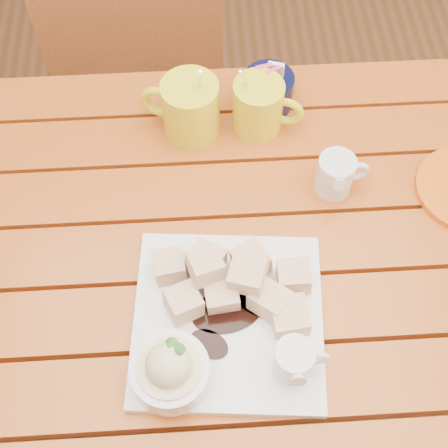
{
  "coord_description": "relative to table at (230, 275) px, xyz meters",
  "views": [
    {
      "loc": [
        -0.04,
        -0.49,
        1.64
      ],
      "look_at": [
        -0.01,
        0.0,
        0.82
      ],
      "focal_mm": 50.0,
      "sensor_mm": 36.0,
      "label": 1
    }
  ],
  "objects": [
    {
      "name": "table",
      "position": [
        0.0,
        0.0,
        0.0
      ],
      "size": [
        1.2,
        0.79,
        0.75
      ],
      "color": "#AA3D16",
      "rests_on": "ground"
    },
    {
      "name": "dessert_plate",
      "position": [
        -0.03,
        -0.15,
        0.14
      ],
      "size": [
        0.31,
        0.31,
        0.11
      ],
      "rotation": [
        0.0,
        0.0,
        -0.09
      ],
      "color": "white",
      "rests_on": "table"
    },
    {
      "name": "coffee_mug_right",
      "position": [
        0.07,
        0.25,
        0.16
      ],
      "size": [
        0.13,
        0.09,
        0.15
      ],
      "rotation": [
        0.0,
        0.0,
        -0.31
      ],
      "color": "yellow",
      "rests_on": "table"
    },
    {
      "name": "coffee_mug_left",
      "position": [
        -0.06,
        0.25,
        0.17
      ],
      "size": [
        0.14,
        0.1,
        0.17
      ],
      "rotation": [
        0.0,
        0.0,
        -0.32
      ],
      "color": "yellow",
      "rests_on": "table"
    },
    {
      "name": "sugar_caddy",
      "position": [
        0.09,
        0.3,
        0.14
      ],
      "size": [
        0.09,
        0.09,
        0.1
      ],
      "color": "black",
      "rests_on": "table"
    },
    {
      "name": "chair_far",
      "position": [
        -0.19,
        0.69,
        -0.17
      ],
      "size": [
        0.44,
        0.44,
        0.85
      ],
      "rotation": [
        0.0,
        0.0,
        3.23
      ],
      "color": "brown",
      "rests_on": "ground"
    },
    {
      "name": "cream_pitcher",
      "position": [
        0.18,
        0.1,
        0.15
      ],
      "size": [
        0.09,
        0.08,
        0.08
      ],
      "rotation": [
        0.0,
        0.0,
        0.09
      ],
      "color": "white",
      "rests_on": "table"
    },
    {
      "name": "ground",
      "position": [
        0.0,
        -0.0,
        -0.64
      ],
      "size": [
        5.0,
        5.0,
        0.0
      ],
      "primitive_type": "plane",
      "color": "#533517",
      "rests_on": "ground"
    }
  ]
}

